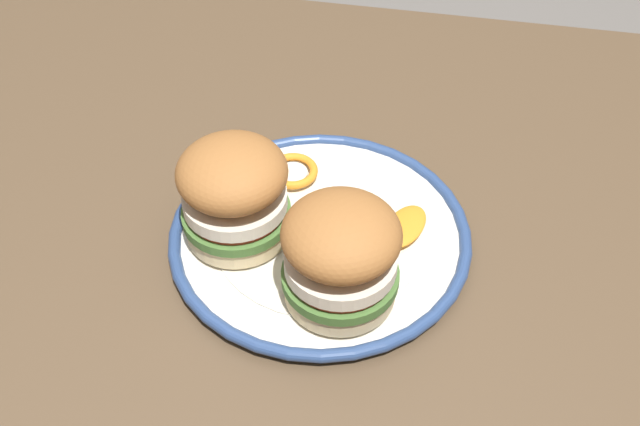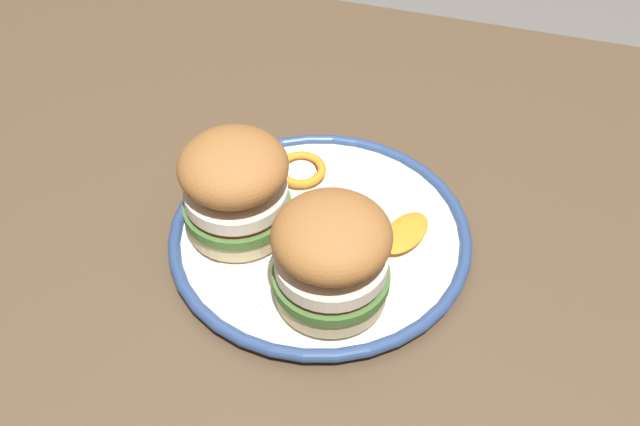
# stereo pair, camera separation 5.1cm
# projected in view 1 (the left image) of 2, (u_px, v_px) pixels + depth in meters

# --- Properties ---
(dining_table) EXTENTS (1.34, 0.95, 0.76)m
(dining_table) POSITION_uv_depth(u_px,v_px,m) (327.00, 336.00, 0.77)
(dining_table) COLOR brown
(dining_table) RESTS_ON ground
(dinner_plate) EXTENTS (0.29, 0.29, 0.02)m
(dinner_plate) POSITION_uv_depth(u_px,v_px,m) (320.00, 235.00, 0.72)
(dinner_plate) COLOR silver
(dinner_plate) RESTS_ON dining_table
(sandwich_half_left) EXTENTS (0.13, 0.13, 0.10)m
(sandwich_half_left) POSITION_uv_depth(u_px,v_px,m) (341.00, 254.00, 0.63)
(sandwich_half_left) COLOR beige
(sandwich_half_left) RESTS_ON dinner_plate
(sandwich_half_right) EXTENTS (0.12, 0.12, 0.10)m
(sandwich_half_right) POSITION_uv_depth(u_px,v_px,m) (234.00, 192.00, 0.68)
(sandwich_half_right) COLOR beige
(sandwich_half_right) RESTS_ON dinner_plate
(orange_peel_curled) EXTENTS (0.05, 0.05, 0.01)m
(orange_peel_curled) POSITION_uv_depth(u_px,v_px,m) (293.00, 171.00, 0.77)
(orange_peel_curled) COLOR orange
(orange_peel_curled) RESTS_ON dinner_plate
(orange_peel_strip_long) EXTENTS (0.05, 0.07, 0.01)m
(orange_peel_strip_long) POSITION_uv_depth(u_px,v_px,m) (405.00, 226.00, 0.71)
(orange_peel_strip_long) COLOR orange
(orange_peel_strip_long) RESTS_ON dinner_plate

